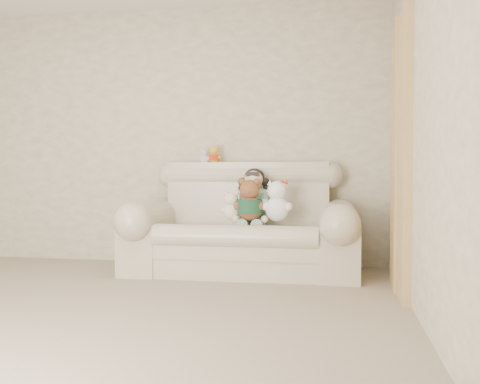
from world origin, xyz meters
The scene contains 11 objects.
floor centered at (0.00, 0.00, 0.00)m, with size 5.00×5.00×0.00m, color #806E5B.
wall_back centered at (0.00, 2.50, 1.30)m, with size 4.50×4.50×0.00m, color beige.
wall_right centered at (2.25, 0.00, 1.30)m, with size 5.00×5.00×0.00m, color beige.
sofa centered at (0.89, 2.00, 0.52)m, with size 2.10×0.95×1.03m, color beige, non-canonical shape.
door_panel centered at (2.22, 1.40, 1.05)m, with size 0.06×0.90×2.10m, color #A57547.
seated_child centered at (0.99, 2.08, 0.70)m, with size 0.33×0.41×0.56m, color #276F4E, non-canonical shape.
brown_teddy centered at (0.98, 1.86, 0.72)m, with size 0.28×0.22×0.44m, color brown, non-canonical shape.
white_cat centered at (1.23, 1.86, 0.71)m, with size 0.27×0.21×0.43m, color white, non-canonical shape.
cream_teddy centered at (0.81, 1.88, 0.65)m, with size 0.19×0.15×0.30m, color silver, non-canonical shape.
yellow_mini_bear centered at (0.55, 2.33, 1.12)m, with size 0.14×0.11×0.21m, color gold, non-canonical shape.
grey_mini_plush centered at (0.46, 2.33, 1.10)m, with size 0.12×0.09×0.18m, color silver, non-canonical shape.
Camera 1 is at (1.73, -2.90, 0.92)m, focal length 40.76 mm.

